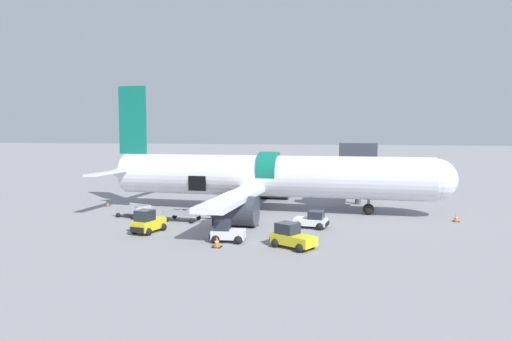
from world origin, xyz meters
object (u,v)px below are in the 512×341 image
at_px(ground_crew_loader_a, 235,208).
at_px(ground_crew_driver, 224,208).
at_px(baggage_cart_loading, 184,214).
at_px(baggage_tug_lead, 312,220).
at_px(ground_crew_loader_b, 215,207).
at_px(baggage_cart_queued, 134,211).
at_px(baggage_tug_mid, 292,237).
at_px(baggage_tug_rear, 148,223).
at_px(ground_crew_supervisor, 213,215).
at_px(airplane, 265,177).
at_px(baggage_tug_spare, 227,233).

height_order(ground_crew_loader_a, ground_crew_driver, ground_crew_driver).
bearing_deg(ground_crew_driver, baggage_cart_loading, -149.23).
xyz_separation_m(baggage_tug_lead, ground_crew_loader_b, (-8.72, 2.51, 0.30)).
bearing_deg(ground_crew_loader_a, ground_crew_driver, -147.67).
distance_m(baggage_cart_queued, ground_crew_loader_b, 7.14).
xyz_separation_m(baggage_tug_mid, baggage_tug_rear, (-11.01, 1.86, 0.06)).
relative_size(baggage_tug_lead, ground_crew_supervisor, 1.76).
xyz_separation_m(baggage_tug_lead, ground_crew_loader_a, (-6.90, 2.43, 0.30)).
xyz_separation_m(airplane, baggage_tug_spare, (0.19, -12.71, -2.58)).
distance_m(baggage_tug_mid, baggage_tug_spare, 4.57).
relative_size(baggage_tug_lead, ground_crew_loader_a, 1.63).
distance_m(baggage_tug_rear, ground_crew_supervisor, 5.30).
bearing_deg(ground_crew_loader_a, baggage_tug_rear, -123.72).
bearing_deg(ground_crew_loader_a, airplane, 70.10).
bearing_deg(baggage_tug_mid, baggage_cart_loading, 146.94).
height_order(baggage_tug_mid, baggage_tug_spare, baggage_tug_mid).
bearing_deg(ground_crew_loader_a, ground_crew_supervisor, -104.14).
relative_size(baggage_tug_lead, baggage_cart_loading, 0.66).
relative_size(baggage_cart_loading, ground_crew_loader_a, 2.48).
xyz_separation_m(baggage_tug_rear, ground_crew_loader_a, (4.67, 7.00, 0.15)).
bearing_deg(baggage_tug_mid, baggage_tug_spare, 172.59).
xyz_separation_m(baggage_cart_queued, ground_crew_loader_b, (6.95, 1.59, 0.38)).
xyz_separation_m(airplane, baggage_tug_lead, (5.29, -6.87, -2.62)).
xyz_separation_m(baggage_tug_rear, ground_crew_loader_b, (2.85, 7.08, 0.15)).
bearing_deg(baggage_cart_loading, baggage_tug_rear, -100.71).
bearing_deg(ground_crew_loader_b, ground_crew_supervisor, -74.00).
xyz_separation_m(airplane, ground_crew_loader_a, (-1.61, -4.44, -2.32)).
xyz_separation_m(baggage_cart_loading, ground_crew_loader_b, (1.96, 2.36, 0.30)).
distance_m(baggage_tug_spare, ground_crew_driver, 8.19).
bearing_deg(baggage_tug_spare, ground_crew_supervisor, 118.14).
height_order(ground_crew_loader_b, ground_crew_supervisor, ground_crew_loader_b).
bearing_deg(ground_crew_supervisor, ground_crew_loader_a, 75.86).
distance_m(baggage_tug_rear, baggage_cart_loading, 4.81).
relative_size(ground_crew_loader_a, ground_crew_supervisor, 1.08).
height_order(baggage_cart_queued, ground_crew_loader_a, ground_crew_loader_a).
bearing_deg(ground_crew_supervisor, baggage_tug_spare, -61.86).
distance_m(baggage_cart_loading, ground_crew_loader_b, 3.09).
bearing_deg(baggage_tug_spare, ground_crew_driver, 108.90).
bearing_deg(baggage_tug_spare, ground_crew_loader_b, 113.43).
xyz_separation_m(baggage_tug_lead, baggage_tug_mid, (-0.57, -6.44, 0.09)).
xyz_separation_m(baggage_tug_spare, ground_crew_loader_a, (-1.80, 8.28, 0.27)).
height_order(airplane, ground_crew_loader_b, airplane).
xyz_separation_m(baggage_tug_lead, baggage_cart_loading, (-10.68, 0.15, -0.01)).
bearing_deg(ground_crew_loader_b, baggage_cart_queued, -167.16).
height_order(baggage_cart_loading, ground_crew_driver, ground_crew_driver).
xyz_separation_m(airplane, baggage_cart_queued, (-10.38, -5.94, -2.71)).
distance_m(baggage_tug_mid, baggage_cart_queued, 16.81).
height_order(baggage_tug_rear, baggage_cart_loading, baggage_tug_rear).
relative_size(baggage_cart_loading, ground_crew_loader_b, 2.49).
bearing_deg(baggage_tug_rear, baggage_tug_mid, -9.61).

